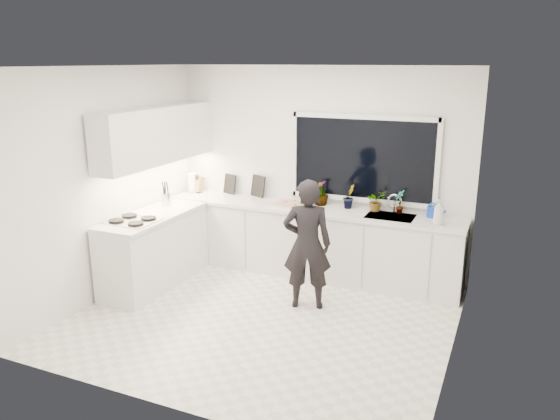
% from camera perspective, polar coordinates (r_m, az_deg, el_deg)
% --- Properties ---
extents(floor, '(4.00, 3.50, 0.02)m').
position_cam_1_polar(floor, '(6.15, -1.86, -11.35)').
color(floor, beige).
rests_on(floor, ground).
extents(wall_back, '(4.00, 0.02, 2.70)m').
position_cam_1_polar(wall_back, '(7.26, 4.06, 4.17)').
color(wall_back, white).
rests_on(wall_back, ground).
extents(wall_left, '(0.02, 3.50, 2.70)m').
position_cam_1_polar(wall_left, '(6.77, -17.52, 2.66)').
color(wall_left, white).
rests_on(wall_left, ground).
extents(wall_right, '(0.02, 3.50, 2.70)m').
position_cam_1_polar(wall_right, '(5.16, 18.59, -1.28)').
color(wall_right, white).
rests_on(wall_right, ground).
extents(ceiling, '(4.00, 3.50, 0.02)m').
position_cam_1_polar(ceiling, '(5.50, -2.11, 14.87)').
color(ceiling, white).
rests_on(ceiling, wall_back).
extents(window, '(1.80, 0.02, 1.00)m').
position_cam_1_polar(window, '(7.01, 8.63, 5.30)').
color(window, black).
rests_on(window, wall_back).
extents(base_cabinets_back, '(3.92, 0.58, 0.88)m').
position_cam_1_polar(base_cabinets_back, '(7.21, 3.09, -3.38)').
color(base_cabinets_back, white).
rests_on(base_cabinets_back, floor).
extents(base_cabinets_left, '(0.58, 1.60, 0.88)m').
position_cam_1_polar(base_cabinets_left, '(7.07, -12.98, -4.17)').
color(base_cabinets_left, white).
rests_on(base_cabinets_left, floor).
extents(countertop_back, '(3.94, 0.62, 0.04)m').
position_cam_1_polar(countertop_back, '(7.07, 3.11, 0.13)').
color(countertop_back, silver).
rests_on(countertop_back, base_cabinets_back).
extents(countertop_left, '(0.62, 1.60, 0.04)m').
position_cam_1_polar(countertop_left, '(6.93, -13.21, -0.58)').
color(countertop_left, silver).
rests_on(countertop_left, base_cabinets_left).
extents(upper_cabinets, '(0.34, 2.10, 0.70)m').
position_cam_1_polar(upper_cabinets, '(7.09, -12.77, 7.65)').
color(upper_cabinets, white).
rests_on(upper_cabinets, wall_left).
extents(sink, '(0.58, 0.42, 0.14)m').
position_cam_1_polar(sink, '(6.80, 11.44, -1.04)').
color(sink, silver).
rests_on(sink, countertop_back).
extents(faucet, '(0.03, 0.03, 0.22)m').
position_cam_1_polar(faucet, '(6.95, 11.87, 0.66)').
color(faucet, silver).
rests_on(faucet, countertop_back).
extents(stovetop, '(0.56, 0.48, 0.03)m').
position_cam_1_polar(stovetop, '(6.67, -15.15, -1.03)').
color(stovetop, black).
rests_on(stovetop, countertop_left).
extents(person, '(0.64, 0.52, 1.51)m').
position_cam_1_polar(person, '(6.16, 2.85, -3.61)').
color(person, black).
rests_on(person, floor).
extents(pizza_tray, '(0.52, 0.42, 0.03)m').
position_cam_1_polar(pizza_tray, '(7.12, 1.40, 0.55)').
color(pizza_tray, silver).
rests_on(pizza_tray, countertop_back).
extents(pizza, '(0.48, 0.37, 0.01)m').
position_cam_1_polar(pizza, '(7.12, 1.40, 0.68)').
color(pizza, red).
rests_on(pizza, pizza_tray).
extents(watering_can, '(0.16, 0.16, 0.13)m').
position_cam_1_polar(watering_can, '(6.85, 15.65, -0.20)').
color(watering_can, '#123AAE').
rests_on(watering_can, countertop_back).
extents(paper_towel_roll, '(0.13, 0.13, 0.26)m').
position_cam_1_polar(paper_towel_roll, '(7.95, -9.17, 2.78)').
color(paper_towel_roll, white).
rests_on(paper_towel_roll, countertop_back).
extents(knife_block, '(0.15, 0.12, 0.22)m').
position_cam_1_polar(knife_block, '(7.94, -8.53, 2.65)').
color(knife_block, olive).
rests_on(knife_block, countertop_back).
extents(utensil_crock, '(0.13, 0.13, 0.16)m').
position_cam_1_polar(utensil_crock, '(7.31, -11.79, 1.14)').
color(utensil_crock, silver).
rests_on(utensil_crock, countertop_left).
extents(picture_frame_large, '(0.21, 0.09, 0.28)m').
position_cam_1_polar(picture_frame_large, '(7.79, -5.27, 2.73)').
color(picture_frame_large, black).
rests_on(picture_frame_large, countertop_back).
extents(picture_frame_small, '(0.24, 0.12, 0.30)m').
position_cam_1_polar(picture_frame_small, '(7.58, -2.31, 2.52)').
color(picture_frame_small, black).
rests_on(picture_frame_small, countertop_back).
extents(herb_plants, '(1.23, 0.32, 0.34)m').
position_cam_1_polar(herb_plants, '(7.01, 7.96, 1.31)').
color(herb_plants, '#26662D').
rests_on(herb_plants, countertop_back).
extents(soap_bottles, '(0.14, 0.14, 0.30)m').
position_cam_1_polar(soap_bottles, '(6.52, 16.26, -0.36)').
color(soap_bottles, '#D8BF66').
rests_on(soap_bottles, countertop_back).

